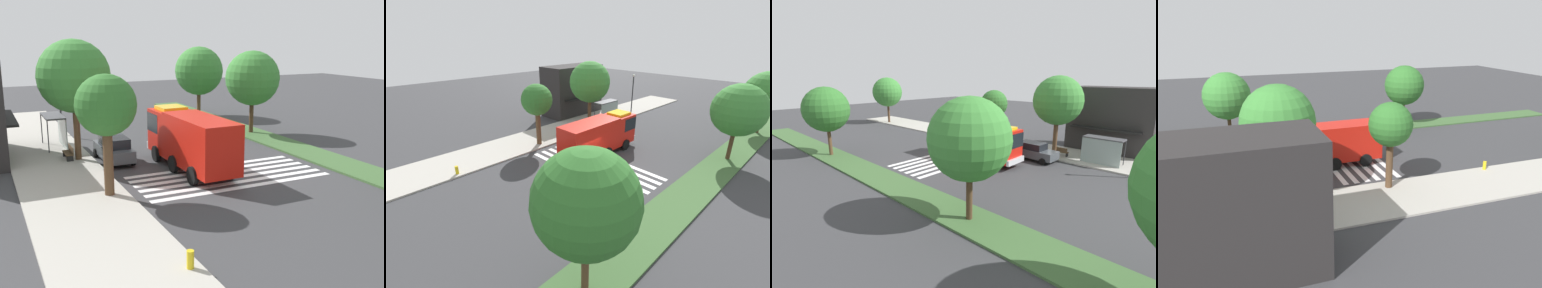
# 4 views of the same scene
# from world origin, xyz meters

# --- Properties ---
(ground_plane) EXTENTS (120.00, 120.00, 0.00)m
(ground_plane) POSITION_xyz_m (0.00, 0.00, 0.00)
(ground_plane) COLOR #38383A
(sidewalk) EXTENTS (60.00, 5.45, 0.14)m
(sidewalk) POSITION_xyz_m (0.00, 9.31, 0.07)
(sidewalk) COLOR #ADA89E
(sidewalk) RESTS_ON ground_plane
(median_strip) EXTENTS (60.00, 3.00, 0.14)m
(median_strip) POSITION_xyz_m (0.00, -8.09, 0.07)
(median_strip) COLOR #3D6033
(median_strip) RESTS_ON ground_plane
(crosswalk) EXTENTS (4.95, 11.86, 0.01)m
(crosswalk) POSITION_xyz_m (0.15, 0.00, 0.01)
(crosswalk) COLOR silver
(crosswalk) RESTS_ON ground_plane
(fire_truck) EXTENTS (9.04, 2.86, 3.72)m
(fire_truck) POSITION_xyz_m (2.69, 1.49, 2.07)
(fire_truck) COLOR red
(fire_truck) RESTS_ON ground_plane
(parked_car_west) EXTENTS (4.59, 2.16, 1.76)m
(parked_car_west) POSITION_xyz_m (6.44, 5.39, 0.90)
(parked_car_west) COLOR #474C51
(parked_car_west) RESTS_ON ground_plane
(bus_stop_shelter) EXTENTS (3.50, 1.40, 2.46)m
(bus_stop_shelter) POSITION_xyz_m (11.96, 8.17, 1.89)
(bus_stop_shelter) COLOR #4C4C51
(bus_stop_shelter) RESTS_ON sidewalk
(bench_near_shelter) EXTENTS (1.60, 0.50, 0.90)m
(bench_near_shelter) POSITION_xyz_m (7.96, 8.15, 0.59)
(bench_near_shelter) COLOR #4C3823
(bench_near_shelter) RESTS_ON sidewalk
(street_lamp) EXTENTS (0.36, 0.36, 5.82)m
(street_lamp) POSITION_xyz_m (16.23, 7.19, 3.60)
(street_lamp) COLOR #2D2D30
(street_lamp) RESTS_ON sidewalk
(sidewalk_tree_west) EXTENTS (3.21, 3.21, 6.43)m
(sidewalk_tree_west) POSITION_xyz_m (-0.37, 7.59, 4.88)
(sidewalk_tree_west) COLOR #513823
(sidewalk_tree_west) RESTS_ON sidewalk
(sidewalk_tree_center) EXTENTS (4.87, 4.87, 8.12)m
(sidewalk_tree_center) POSITION_xyz_m (7.57, 7.59, 5.80)
(sidewalk_tree_center) COLOR #513823
(sidewalk_tree_center) RESTS_ON sidewalk
(median_tree_west) EXTENTS (4.70, 4.70, 7.09)m
(median_tree_west) POSITION_xyz_m (10.12, -8.09, 4.87)
(median_tree_west) COLOR #47301E
(median_tree_west) RESTS_ON median_strip
(median_tree_center) EXTENTS (5.12, 5.12, 7.23)m
(median_tree_center) POSITION_xyz_m (20.51, -8.09, 4.80)
(median_tree_center) COLOR #513823
(median_tree_center) RESTS_ON median_strip
(fire_hydrant) EXTENTS (0.28, 0.28, 0.70)m
(fire_hydrant) POSITION_xyz_m (-9.40, 7.09, 0.49)
(fire_hydrant) COLOR gold
(fire_hydrant) RESTS_ON sidewalk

